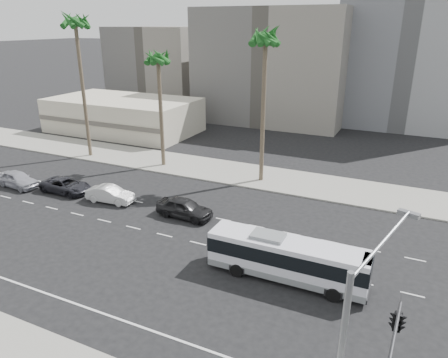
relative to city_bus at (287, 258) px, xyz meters
The scene contains 15 objects.
ground 4.94m from the city_bus, 159.78° to the left, with size 700.00×700.00×0.00m, color black.
sidewalk_north 17.74m from the city_bus, 104.43° to the left, with size 120.00×7.00×0.15m, color gray.
commercial_low 44.12m from the city_bus, 141.25° to the left, with size 22.00×12.16×5.00m.
midrise_beige_west 49.98m from the city_bus, 109.39° to the left, with size 24.00×18.00×18.00m, color #66635F.
midrise_gray_center 54.95m from the city_bus, 86.16° to the left, with size 20.00×20.00×26.00m, color slate.
midrise_beige_far 67.07m from the city_bus, 129.40° to the left, with size 18.00×16.00×15.00m, color #66635F.
city_bus is the anchor object (origin of this frame).
car_a 11.84m from the city_bus, 154.06° to the left, with size 5.01×2.01×1.71m, color black.
car_b 19.19m from the city_bus, 164.75° to the left, with size 4.58×1.60×1.51m, color silver.
car_c 24.53m from the city_bus, 168.15° to the left, with size 5.22×2.41×1.45m, color #232329.
car_d 29.78m from the city_bus, behind, with size 4.87×1.96×1.66m, color #9F9FA8.
traffic_signal 11.77m from the city_bus, 53.35° to the right, with size 2.86×3.78×6.23m.
palm_near 21.84m from the city_bus, 115.60° to the left, with size 4.59×4.59×15.46m.
palm_mid 27.51m from the city_bus, 141.01° to the left, with size 4.28×4.28×13.25m.
palm_far 36.55m from the city_bus, 153.09° to the left, with size 4.95×4.95×17.01m.
Camera 1 is at (10.63, -24.33, 15.66)m, focal length 33.39 mm.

